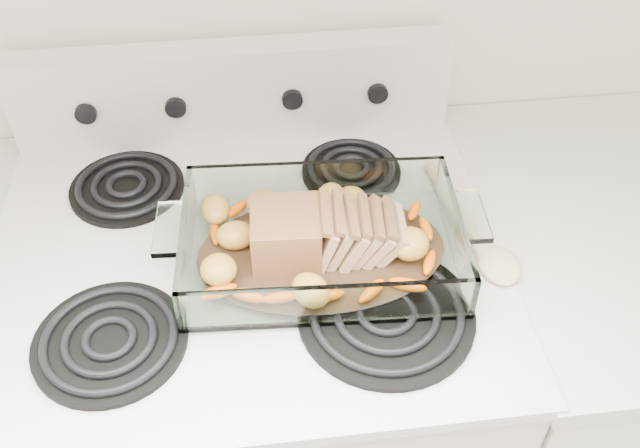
{
  "coord_description": "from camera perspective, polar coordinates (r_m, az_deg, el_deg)",
  "views": [
    {
      "loc": [
        0.02,
        0.88,
        1.72
      ],
      "look_at": [
        0.11,
        1.63,
        0.99
      ],
      "focal_mm": 40.0,
      "sensor_mm": 36.0,
      "label": 1
    }
  ],
  "objects": [
    {
      "name": "wooden_spoon",
      "position": [
        1.13,
        12.6,
        -1.18
      ],
      "size": [
        0.09,
        0.29,
        0.02
      ],
      "rotation": [
        0.0,
        0.0,
        0.14
      ],
      "color": "#D6BA80",
      "rests_on": "electric_range"
    },
    {
      "name": "pork_roast",
      "position": [
        1.04,
        -0.61,
        -0.89
      ],
      "size": [
        0.23,
        0.1,
        0.08
      ],
      "rotation": [
        0.0,
        0.0,
        -0.12
      ],
      "color": "brown",
      "rests_on": "baking_dish"
    },
    {
      "name": "baking_dish",
      "position": [
        1.06,
        0.13,
        -1.82
      ],
      "size": [
        0.4,
        0.27,
        0.08
      ],
      "rotation": [
        0.0,
        0.0,
        -0.06
      ],
      "color": "silver",
      "rests_on": "electric_range"
    },
    {
      "name": "counter_right",
      "position": [
        1.61,
        20.18,
        -11.4
      ],
      "size": [
        0.58,
        0.68,
        0.93
      ],
      "color": "white",
      "rests_on": "ground"
    },
    {
      "name": "roast_vegetables",
      "position": [
        1.08,
        -0.27,
        -0.39
      ],
      "size": [
        0.32,
        0.18,
        0.04
      ],
      "rotation": [
        0.0,
        0.0,
        -0.07
      ],
      "color": "#E05504",
      "rests_on": "baking_dish"
    },
    {
      "name": "electric_range",
      "position": [
        1.46,
        -4.67,
        -14.34
      ],
      "size": [
        0.78,
        0.7,
        1.12
      ],
      "color": "silver",
      "rests_on": "ground"
    }
  ]
}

